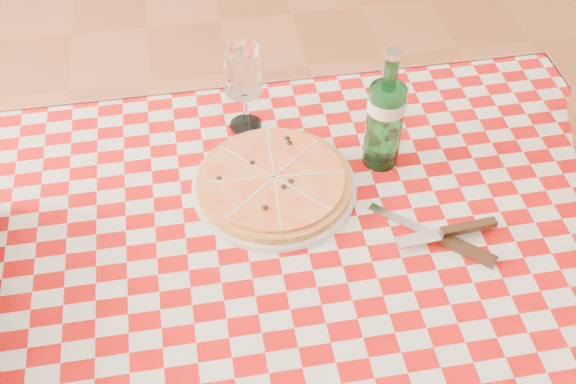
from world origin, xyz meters
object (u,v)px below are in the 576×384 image
(dining_table, at_px, (304,272))
(wine_glass, at_px, (244,90))
(water_bottle, at_px, (386,109))
(pizza_plate, at_px, (274,182))

(dining_table, xyz_separation_m, wine_glass, (-0.06, 0.32, 0.19))
(dining_table, bearing_deg, water_bottle, 43.21)
(pizza_plate, bearing_deg, water_bottle, 11.17)
(pizza_plate, bearing_deg, wine_glass, 98.78)
(dining_table, bearing_deg, pizza_plate, 104.94)
(water_bottle, xyz_separation_m, wine_glass, (-0.25, 0.15, -0.03))
(dining_table, height_order, wine_glass, wine_glass)
(pizza_plate, height_order, wine_glass, wine_glass)
(dining_table, relative_size, pizza_plate, 3.87)
(dining_table, bearing_deg, wine_glass, 101.30)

